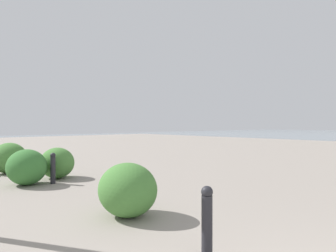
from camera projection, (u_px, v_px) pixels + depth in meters
bollard_near at (207, 221)px, 3.17m from camera, size 0.13×0.13×0.80m
bollard_mid at (53, 167)px, 7.22m from camera, size 0.13×0.13×0.76m
shrub_low at (57, 163)px, 7.96m from camera, size 0.98×0.88×0.83m
shrub_round at (128, 190)px, 4.65m from camera, size 1.00×0.90×0.85m
shrub_wide at (27, 167)px, 7.07m from camera, size 1.01×0.91×0.86m
shrub_tall at (9, 158)px, 8.74m from camera, size 1.08×0.97×0.91m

